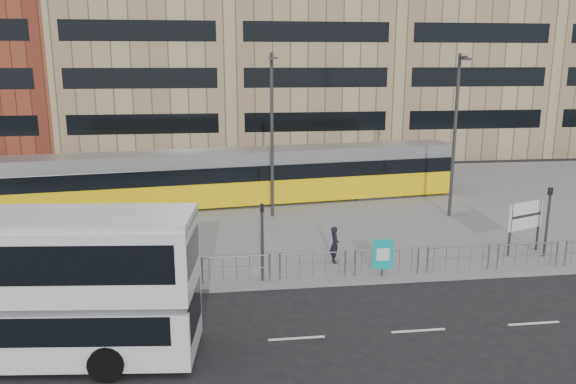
{
  "coord_description": "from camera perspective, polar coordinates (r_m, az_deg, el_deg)",
  "views": [
    {
      "loc": [
        -4.35,
        -19.99,
        8.53
      ],
      "look_at": [
        -0.97,
        6.0,
        2.39
      ],
      "focal_mm": 35.0,
      "sensor_mm": 36.0,
      "label": 1
    }
  ],
  "objects": [
    {
      "name": "ground",
      "position": [
        22.17,
        4.55,
        -9.5
      ],
      "size": [
        120.0,
        120.0,
        0.0
      ],
      "primitive_type": "plane",
      "color": "black",
      "rests_on": "ground"
    },
    {
      "name": "plaza",
      "position": [
        33.37,
        0.32,
        -1.49
      ],
      "size": [
        64.0,
        24.0,
        0.15
      ],
      "primitive_type": "cube",
      "color": "slate",
      "rests_on": "ground"
    },
    {
      "name": "kerb",
      "position": [
        22.18,
        4.53,
        -9.27
      ],
      "size": [
        64.0,
        0.25,
        0.17
      ],
      "primitive_type": "cube",
      "color": "gray",
      "rests_on": "ground"
    },
    {
      "name": "building_row",
      "position": [
        54.75,
        -1.27,
        17.77
      ],
      "size": [
        70.4,
        18.4,
        31.2
      ],
      "color": "brown",
      "rests_on": "ground"
    },
    {
      "name": "pedestrian_barrier",
      "position": [
        22.74,
        9.3,
        -6.39
      ],
      "size": [
        32.07,
        0.07,
        1.1
      ],
      "color": "gray",
      "rests_on": "plaza"
    },
    {
      "name": "road_markings",
      "position": [
        18.89,
        10.18,
        -13.87
      ],
      "size": [
        62.0,
        0.12,
        0.01
      ],
      "primitive_type": "cube",
      "color": "white",
      "rests_on": "ground"
    },
    {
      "name": "double_decker_bus",
      "position": [
        18.12,
        -27.07,
        -8.22
      ],
      "size": [
        11.15,
        3.67,
        4.38
      ],
      "rotation": [
        0.0,
        0.0,
        -0.1
      ],
      "color": "white",
      "rests_on": "ground"
    },
    {
      "name": "tram",
      "position": [
        33.55,
        -5.5,
        1.52
      ],
      "size": [
        27.78,
        6.0,
        3.26
      ],
      "rotation": [
        0.0,
        0.0,
        0.12
      ],
      "color": "yellow",
      "rests_on": "plaza"
    },
    {
      "name": "station_sign",
      "position": [
        26.85,
        22.99,
        -2.43
      ],
      "size": [
        1.95,
        0.83,
        2.37
      ],
      "rotation": [
        0.0,
        0.0,
        0.37
      ],
      "color": "#2D2D30",
      "rests_on": "plaza"
    },
    {
      "name": "ad_panel",
      "position": [
        22.65,
        9.61,
        -6.3
      ],
      "size": [
        0.82,
        0.12,
        1.53
      ],
      "rotation": [
        0.0,
        0.0,
        -0.08
      ],
      "color": "#2D2D30",
      "rests_on": "plaza"
    },
    {
      "name": "pedestrian",
      "position": [
        23.94,
        4.76,
        -5.34
      ],
      "size": [
        0.38,
        0.58,
        1.58
      ],
      "primitive_type": "imported",
      "rotation": [
        0.0,
        0.0,
        1.57
      ],
      "color": "black",
      "rests_on": "plaza"
    },
    {
      "name": "traffic_light_west",
      "position": [
        21.59,
        -2.64,
        -4.09
      ],
      "size": [
        0.17,
        0.21,
        3.1
      ],
      "rotation": [
        0.0,
        0.0,
        0.03
      ],
      "color": "#2D2D30",
      "rests_on": "plaza"
    },
    {
      "name": "traffic_light_east",
      "position": [
        26.74,
        24.93,
        -1.93
      ],
      "size": [
        0.23,
        0.25,
        3.1
      ],
      "rotation": [
        0.0,
        0.0,
        0.39
      ],
      "color": "#2D2D30",
      "rests_on": "plaza"
    },
    {
      "name": "lamp_post_west",
      "position": [
        30.14,
        -1.63,
        6.33
      ],
      "size": [
        0.45,
        1.04,
        8.82
      ],
      "color": "#2D2D30",
      "rests_on": "plaza"
    },
    {
      "name": "lamp_post_east",
      "position": [
        31.48,
        16.63,
        6.03
      ],
      "size": [
        0.45,
        1.04,
        8.77
      ],
      "color": "#2D2D30",
      "rests_on": "plaza"
    }
  ]
}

